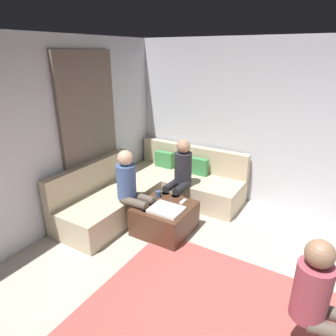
{
  "coord_description": "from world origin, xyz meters",
  "views": [
    {
      "loc": [
        0.49,
        -1.91,
        2.48
      ],
      "look_at": [
        -1.63,
        1.63,
        0.85
      ],
      "focal_mm": 31.77,
      "sensor_mm": 36.0,
      "label": 1
    }
  ],
  "objects_px": {
    "sectional_couch": "(153,190)",
    "ottoman": "(165,218)",
    "game_remote": "(183,202)",
    "person_on_armchair": "(323,301)",
    "person_on_couch_back": "(180,174)",
    "person_on_couch_side": "(132,187)",
    "coffee_mug": "(159,194)"
  },
  "relations": [
    {
      "from": "game_remote",
      "to": "person_on_armchair",
      "type": "bearing_deg",
      "value": -33.13
    },
    {
      "from": "game_remote",
      "to": "person_on_couch_side",
      "type": "relative_size",
      "value": 0.12
    },
    {
      "from": "sectional_couch",
      "to": "ottoman",
      "type": "bearing_deg",
      "value": -44.53
    },
    {
      "from": "game_remote",
      "to": "person_on_armchair",
      "type": "height_order",
      "value": "person_on_armchair"
    },
    {
      "from": "person_on_armchair",
      "to": "game_remote",
      "type": "bearing_deg",
      "value": -133.67
    },
    {
      "from": "coffee_mug",
      "to": "person_on_couch_side",
      "type": "xyz_separation_m",
      "value": [
        -0.23,
        -0.34,
        0.19
      ]
    },
    {
      "from": "game_remote",
      "to": "person_on_couch_side",
      "type": "distance_m",
      "value": 0.77
    },
    {
      "from": "person_on_couch_side",
      "to": "sectional_couch",
      "type": "bearing_deg",
      "value": -168.83
    },
    {
      "from": "ottoman",
      "to": "person_on_couch_back",
      "type": "relative_size",
      "value": 0.63
    },
    {
      "from": "sectional_couch",
      "to": "person_on_armchair",
      "type": "height_order",
      "value": "person_on_armchair"
    },
    {
      "from": "person_on_couch_back",
      "to": "sectional_couch",
      "type": "bearing_deg",
      "value": 6.37
    },
    {
      "from": "ottoman",
      "to": "game_remote",
      "type": "distance_m",
      "value": 0.36
    },
    {
      "from": "ottoman",
      "to": "person_on_armchair",
      "type": "distance_m",
      "value": 2.38
    },
    {
      "from": "person_on_couch_side",
      "to": "coffee_mug",
      "type": "bearing_deg",
      "value": 145.18
    },
    {
      "from": "coffee_mug",
      "to": "person_on_couch_side",
      "type": "bearing_deg",
      "value": -124.82
    },
    {
      "from": "sectional_couch",
      "to": "person_on_couch_back",
      "type": "distance_m",
      "value": 0.62
    },
    {
      "from": "game_remote",
      "to": "sectional_couch",
      "type": "bearing_deg",
      "value": 154.56
    },
    {
      "from": "game_remote",
      "to": "person_on_couch_back",
      "type": "relative_size",
      "value": 0.12
    },
    {
      "from": "sectional_couch",
      "to": "game_remote",
      "type": "bearing_deg",
      "value": -25.44
    },
    {
      "from": "sectional_couch",
      "to": "game_remote",
      "type": "height_order",
      "value": "sectional_couch"
    },
    {
      "from": "coffee_mug",
      "to": "person_on_couch_back",
      "type": "height_order",
      "value": "person_on_couch_back"
    },
    {
      "from": "coffee_mug",
      "to": "ottoman",
      "type": "bearing_deg",
      "value": -39.29
    },
    {
      "from": "person_on_armchair",
      "to": "person_on_couch_back",
      "type": "bearing_deg",
      "value": -137.81
    },
    {
      "from": "sectional_couch",
      "to": "coffee_mug",
      "type": "xyz_separation_m",
      "value": [
        0.38,
        -0.41,
        0.19
      ]
    },
    {
      "from": "coffee_mug",
      "to": "person_on_couch_back",
      "type": "distance_m",
      "value": 0.52
    },
    {
      "from": "person_on_couch_back",
      "to": "person_on_couch_side",
      "type": "relative_size",
      "value": 1.0
    },
    {
      "from": "ottoman",
      "to": "person_on_couch_back",
      "type": "xyz_separation_m",
      "value": [
        -0.11,
        0.65,
        0.45
      ]
    },
    {
      "from": "game_remote",
      "to": "ottoman",
      "type": "bearing_deg",
      "value": -129.29
    },
    {
      "from": "person_on_couch_back",
      "to": "person_on_couch_side",
      "type": "height_order",
      "value": "same"
    },
    {
      "from": "sectional_couch",
      "to": "person_on_couch_back",
      "type": "bearing_deg",
      "value": 6.37
    },
    {
      "from": "ottoman",
      "to": "game_remote",
      "type": "xyz_separation_m",
      "value": [
        0.18,
        0.22,
        0.22
      ]
    },
    {
      "from": "ottoman",
      "to": "person_on_armchair",
      "type": "height_order",
      "value": "person_on_armchair"
    }
  ]
}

